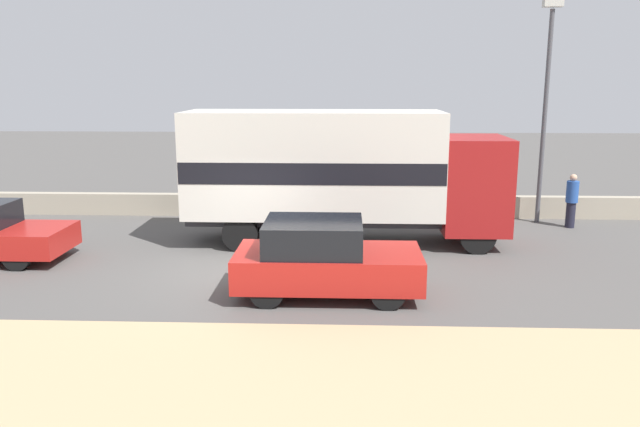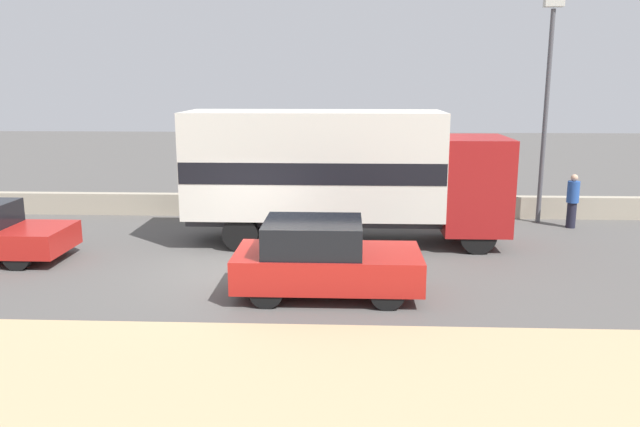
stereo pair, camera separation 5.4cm
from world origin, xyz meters
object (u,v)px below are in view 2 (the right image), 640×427
street_lamp (547,97)px  car_hatchback (324,259)px  box_truck (338,170)px  pedestrian (573,200)px

street_lamp → car_hatchback: (-6.49, -7.03, -3.11)m
box_truck → car_hatchback: box_truck is taller
street_lamp → box_truck: (-6.26, -2.73, -1.88)m
car_hatchback → pedestrian: bearing=41.2°
box_truck → pedestrian: size_ratio=5.23×
street_lamp → box_truck: 7.08m
pedestrian → box_truck: bearing=-163.6°
street_lamp → pedestrian: street_lamp is taller
box_truck → pedestrian: box_truck is taller
pedestrian → car_hatchback: bearing=-138.8°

